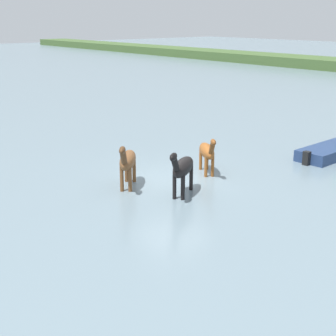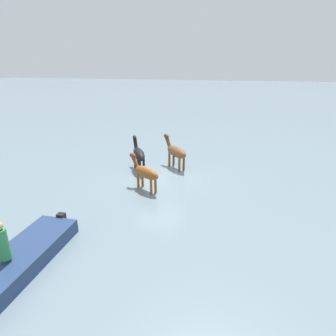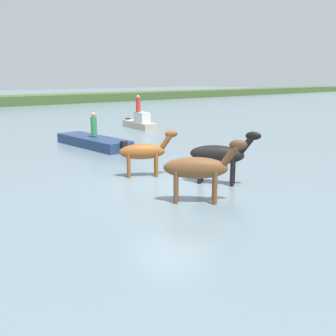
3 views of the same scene
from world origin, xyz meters
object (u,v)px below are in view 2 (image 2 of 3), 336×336
horse_gray_outer (139,154)px  person_spotter_bow (2,242)px  horse_dun_straggler (176,152)px  boat_tender_starboard (11,270)px  horse_lead (145,172)px

horse_gray_outer → person_spotter_bow: horse_gray_outer is taller
horse_dun_straggler → boat_tender_starboard: horse_dun_straggler is taller
horse_lead → boat_tender_starboard: 7.03m
horse_lead → horse_gray_outer: horse_gray_outer is taller
horse_lead → horse_gray_outer: (1.30, -2.47, 0.09)m
horse_lead → boat_tender_starboard: bearing=106.9°
horse_dun_straggler → horse_gray_outer: (1.95, 0.99, -0.01)m
horse_lead → horse_gray_outer: 2.79m
horse_lead → boat_tender_starboard: size_ratio=0.37×
boat_tender_starboard → horse_gray_outer: bearing=174.5°
horse_lead → horse_gray_outer: bearing=-30.8°
horse_dun_straggler → person_spotter_bow: 10.54m
horse_dun_straggler → horse_gray_outer: 2.19m
horse_dun_straggler → horse_lead: bearing=123.1°
horse_lead → person_spotter_bow: person_spotter_bow is taller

